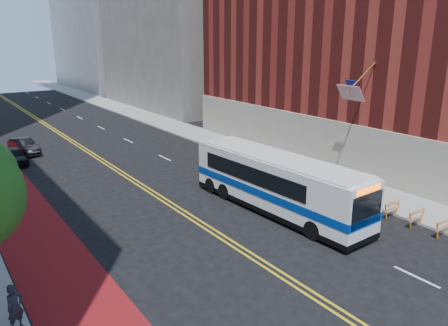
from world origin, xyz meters
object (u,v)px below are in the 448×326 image
at_px(transit_bus, 275,182).
at_px(car_a, 13,156).
at_px(car_b, 24,146).
at_px(pedestrian, 15,307).

relative_size(transit_bus, car_a, 3.13).
relative_size(car_a, car_b, 0.94).
distance_m(car_a, car_b, 3.34).
bearing_deg(car_a, transit_bus, -64.83).
xyz_separation_m(car_a, car_b, (1.41, 3.03, 0.02)).
height_order(car_a, car_b, car_b).
relative_size(car_b, pedestrian, 2.42).
xyz_separation_m(transit_bus, car_b, (-9.76, 22.99, -1.10)).
bearing_deg(transit_bus, pedestrian, -169.88).
xyz_separation_m(transit_bus, car_a, (-11.17, 19.96, -1.11)).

